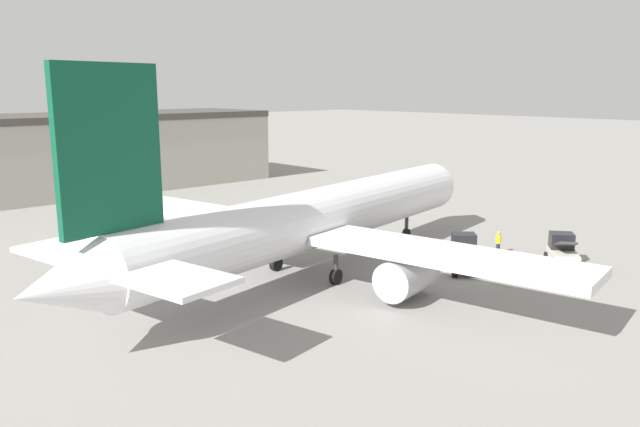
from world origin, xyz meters
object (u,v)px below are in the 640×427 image
at_px(airplane, 309,220).
at_px(ground_crew_worker, 498,242).
at_px(baggage_tug, 465,256).
at_px(belt_loader_truck, 563,252).

xyz_separation_m(airplane, ground_crew_worker, (12.63, -5.08, -2.54)).
distance_m(baggage_tug, belt_loader_truck, 6.51).
height_order(ground_crew_worker, baggage_tug, baggage_tug).
bearing_deg(ground_crew_worker, airplane, 105.72).
distance_m(airplane, baggage_tug, 9.83).
relative_size(airplane, baggage_tug, 11.84).
xyz_separation_m(ground_crew_worker, baggage_tug, (-5.12, -0.81, 0.17)).
xyz_separation_m(ground_crew_worker, belt_loader_truck, (0.33, -4.37, 0.12)).
bearing_deg(airplane, baggage_tug, -48.59).
distance_m(airplane, ground_crew_worker, 13.84).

